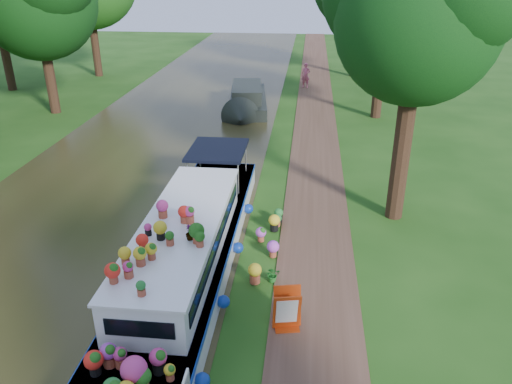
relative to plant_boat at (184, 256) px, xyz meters
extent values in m
plane|color=#1C4511|center=(2.25, 1.55, -0.85)|extent=(100.00, 100.00, 0.00)
cube|color=#2E2A14|center=(-3.75, 1.55, -0.84)|extent=(10.00, 100.00, 0.02)
cube|color=#4D3224|center=(3.45, 1.55, -0.84)|extent=(2.20, 100.00, 0.03)
cube|color=white|center=(0.00, 0.85, -0.46)|extent=(2.20, 12.00, 0.75)
cube|color=navy|center=(0.00, 0.85, -0.14)|extent=(2.24, 12.04, 0.12)
cube|color=white|center=(0.00, 0.05, 0.44)|extent=(1.80, 7.00, 1.05)
cube|color=white|center=(0.00, 0.05, 1.00)|extent=(1.90, 7.10, 0.06)
cube|color=black|center=(0.91, 0.05, 0.52)|extent=(0.03, 6.40, 0.38)
cube|color=black|center=(-0.91, 0.05, 0.52)|extent=(0.03, 6.40, 0.38)
cube|color=black|center=(0.00, 5.15, 1.07)|extent=(1.90, 2.40, 0.10)
imported|color=#194E14|center=(-0.43, -1.92, 1.21)|extent=(0.23, 0.19, 0.37)
imported|color=#194E14|center=(0.43, -0.86, 1.21)|extent=(0.27, 0.27, 0.37)
cylinder|color=black|center=(6.05, 4.55, 1.42)|extent=(0.56, 0.56, 4.55)
sphere|color=black|center=(6.05, 4.55, 5.38)|extent=(4.80, 4.80, 4.80)
cylinder|color=black|center=(6.75, 16.55, 1.07)|extent=(0.56, 0.56, 3.85)
sphere|color=#194E14|center=(6.75, 16.55, 5.10)|extent=(6.00, 6.00, 6.00)
cylinder|color=black|center=(6.25, 27.55, 1.25)|extent=(0.56, 0.56, 4.20)
cylinder|color=black|center=(-11.25, 15.55, 1.07)|extent=(0.56, 0.56, 3.85)
sphere|color=black|center=(-11.25, 15.55, 5.17)|extent=(6.20, 6.20, 6.20)
cylinder|color=black|center=(-12.75, 25.55, 1.34)|extent=(0.56, 0.56, 4.38)
cylinder|color=black|center=(-16.75, 20.55, 1.25)|extent=(0.56, 0.56, 4.20)
cube|color=black|center=(-0.50, 17.90, -0.51)|extent=(2.79, 6.64, 0.64)
cube|color=black|center=(-0.50, 17.36, 0.19)|extent=(2.05, 3.92, 0.75)
cube|color=#B4340C|center=(2.76, -1.48, -0.81)|extent=(0.64, 0.56, 0.03)
cube|color=#B4340C|center=(2.76, -1.60, -0.31)|extent=(0.67, 0.37, 1.01)
cube|color=#B4340C|center=(2.76, -1.36, -0.31)|extent=(0.67, 0.37, 1.01)
cube|color=white|center=(2.76, -1.64, -0.26)|extent=(0.51, 0.26, 0.70)
imported|color=#E85F91|center=(2.77, 23.25, -0.01)|extent=(0.68, 0.54, 1.63)
imported|color=#206D22|center=(2.30, 0.35, -0.64)|extent=(0.44, 0.40, 0.42)
camera|label=1|loc=(3.04, -10.77, 6.92)|focal=35.00mm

